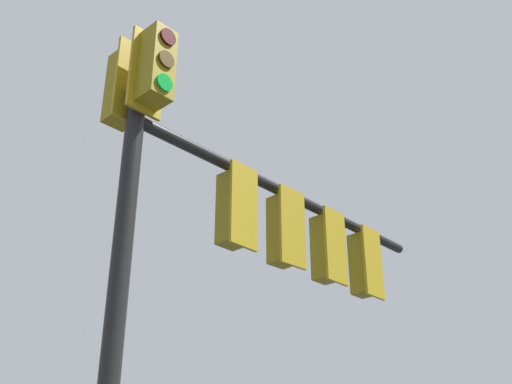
{
  "coord_description": "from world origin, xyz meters",
  "views": [
    {
      "loc": [
        -2.98,
        -5.14,
        2.08
      ],
      "look_at": [
        2.79,
        -1.1,
        5.55
      ],
      "focal_mm": 44.31,
      "sensor_mm": 36.0,
      "label": 1
    }
  ],
  "objects": [
    {
      "name": "signal_mast_assembly",
      "position": [
        2.39,
        -1.05,
        4.94
      ],
      "size": [
        5.42,
        1.31,
        6.81
      ],
      "color": "black",
      "rests_on": "ground"
    }
  ]
}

